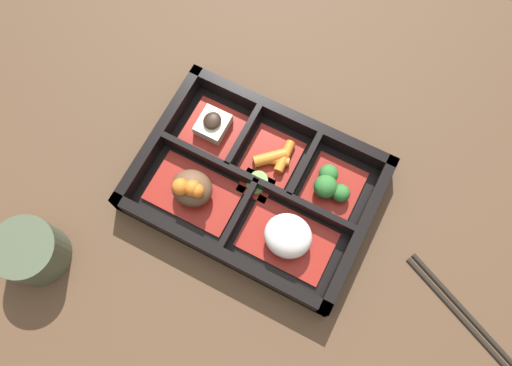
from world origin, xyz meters
TOP-DOWN VIEW (x-y plane):
  - ground_plane at (0.00, 0.00)m, footprint 3.00×3.00m
  - bento_base at (0.00, 0.00)m, footprint 0.30×0.22m
  - bento_rim at (-0.00, -0.00)m, footprint 0.30×0.22m
  - bowl_rice at (-0.07, 0.05)m, footprint 0.12×0.08m
  - bowl_stew at (0.07, 0.05)m, footprint 0.12×0.08m
  - bowl_greens at (-0.09, -0.04)m, footprint 0.07×0.07m
  - bowl_carrots at (-0.00, -0.05)m, footprint 0.07×0.07m
  - bowl_tofu at (0.09, -0.05)m, footprint 0.07×0.07m
  - bowl_pickles at (0.00, -0.00)m, footprint 0.04×0.04m
  - tea_cup at (0.20, 0.21)m, footprint 0.08×0.08m
  - chopsticks at (-0.31, 0.03)m, footprint 0.19×0.10m

SIDE VIEW (x-z plane):
  - ground_plane at x=0.00m, z-range 0.00..0.00m
  - chopsticks at x=-0.31m, z-range 0.00..0.01m
  - bento_base at x=0.00m, z-range 0.00..0.01m
  - bowl_pickles at x=0.00m, z-range 0.01..0.02m
  - bowl_carrots at x=0.00m, z-range 0.01..0.03m
  - bowl_tofu at x=0.09m, z-range 0.00..0.04m
  - bento_rim at x=0.00m, z-range 0.00..0.04m
  - bowl_greens at x=-0.09m, z-range 0.01..0.04m
  - bowl_rice at x=-0.07m, z-range 0.01..0.05m
  - bowl_stew at x=0.07m, z-range 0.00..0.06m
  - tea_cup at x=0.20m, z-range 0.00..0.06m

